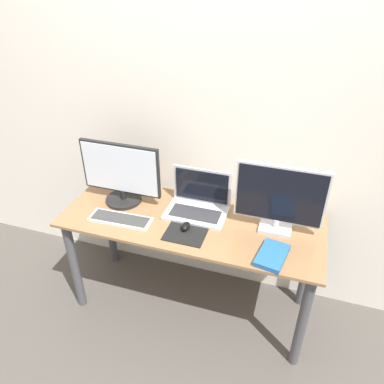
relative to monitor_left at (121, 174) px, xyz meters
The scene contains 10 objects.
ground_plane 1.08m from the monitor_left, 37.20° to the right, with size 12.00×12.00×0.00m, color #4C4742.
wall_back 0.65m from the monitor_left, 32.20° to the left, with size 7.00×0.05×2.50m.
desk 0.58m from the monitor_left, ahead, with size 1.54×0.59×0.71m.
monitor_left is the anchor object (origin of this frame).
monitor_right 0.95m from the monitor_left, ahead, with size 0.49×0.13×0.41m.
laptop 0.50m from the monitor_left, ahead, with size 0.36×0.24×0.25m.
keyboard 0.28m from the monitor_left, 68.77° to the right, with size 0.37×0.14×0.02m.
mousepad 0.55m from the monitor_left, 20.75° to the right, with size 0.23×0.22×0.00m.
mouse 0.52m from the monitor_left, 18.82° to the right, with size 0.05×0.08×0.04m.
book 1.01m from the monitor_left, 14.04° to the right, with size 0.17×0.24×0.03m.
Camera 1 is at (0.55, -1.39, 2.04)m, focal length 35.00 mm.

